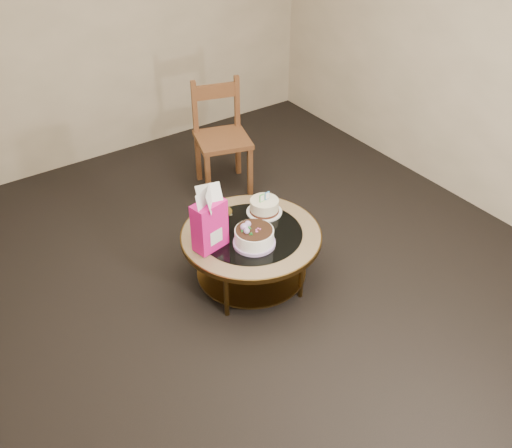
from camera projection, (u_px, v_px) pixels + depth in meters
ground at (251, 280)px, 4.36m from camera, size 5.00×5.00×0.00m
room_walls at (250, 90)px, 3.45m from camera, size 4.52×5.02×2.61m
coffee_table at (251, 241)px, 4.14m from camera, size 1.02×1.02×0.46m
decorated_cake at (254, 237)px, 3.95m from camera, size 0.30×0.30×0.17m
cream_cake at (264, 206)px, 4.26m from camera, size 0.27×0.27×0.17m
gift_bag at (209, 219)px, 3.83m from camera, size 0.25×0.20×0.47m
pillar_candle at (224, 210)px, 4.27m from camera, size 0.12×0.12×0.09m
dining_chair at (221, 136)px, 5.19m from camera, size 0.58×0.58×1.00m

